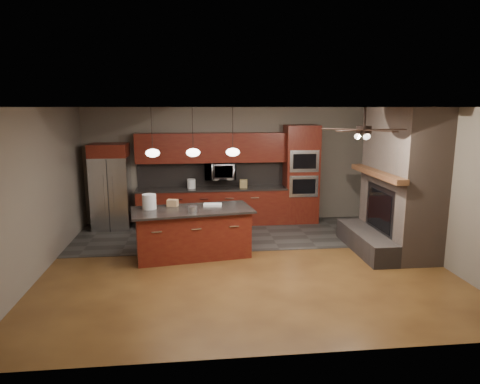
{
  "coord_description": "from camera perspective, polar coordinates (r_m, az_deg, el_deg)",
  "views": [
    {
      "loc": [
        -0.89,
        -7.37,
        2.8
      ],
      "look_at": [
        -0.02,
        0.6,
        1.2
      ],
      "focal_mm": 32.0,
      "sensor_mm": 36.0,
      "label": 1
    }
  ],
  "objects": [
    {
      "name": "ceiling",
      "position": [
        7.42,
        0.69,
        11.25
      ],
      "size": [
        7.0,
        6.0,
        0.02
      ],
      "primitive_type": "cube",
      "color": "white",
      "rests_on": "back_wall"
    },
    {
      "name": "microwave",
      "position": [
        10.25,
        -2.71,
        2.82
      ],
      "size": [
        0.73,
        0.41,
        0.5
      ],
      "primitive_type": "imported",
      "color": "silver",
      "rests_on": "back_cabinetry"
    },
    {
      "name": "slate_tile_patch",
      "position": [
        9.63,
        -0.64,
        -5.62
      ],
      "size": [
        7.0,
        2.4,
        0.01
      ],
      "primitive_type": "cube",
      "color": "#35332F",
      "rests_on": "ground"
    },
    {
      "name": "back_wall",
      "position": [
        10.5,
        -1.3,
        3.59
      ],
      "size": [
        7.0,
        0.02,
        2.8
      ],
      "primitive_type": "cube",
      "color": "#6B6456",
      "rests_on": "ground"
    },
    {
      "name": "ground",
      "position": [
        7.93,
        0.65,
        -9.41
      ],
      "size": [
        7.0,
        7.0,
        0.0
      ],
      "primitive_type": "plane",
      "color": "brown",
      "rests_on": "ground"
    },
    {
      "name": "paint_tray",
      "position": [
        8.31,
        -3.68,
        -1.72
      ],
      "size": [
        0.37,
        0.27,
        0.04
      ],
      "primitive_type": "cube",
      "rotation": [
        0.0,
        0.0,
        -0.08
      ],
      "color": "white",
      "rests_on": "kitchen_island"
    },
    {
      "name": "counter_box",
      "position": [
        10.25,
        0.48,
        1.13
      ],
      "size": [
        0.19,
        0.16,
        0.2
      ],
      "primitive_type": "cube",
      "rotation": [
        0.0,
        0.0,
        -0.13
      ],
      "color": "#9C8550",
      "rests_on": "back_cabinetry"
    },
    {
      "name": "pendant_center",
      "position": [
        8.11,
        -6.27,
        5.28
      ],
      "size": [
        0.26,
        0.26,
        0.92
      ],
      "color": "black",
      "rests_on": "ceiling"
    },
    {
      "name": "counter_bucket",
      "position": [
        10.23,
        -6.5,
        1.11
      ],
      "size": [
        0.21,
        0.21,
        0.22
      ],
      "primitive_type": "cylinder",
      "rotation": [
        0.0,
        0.0,
        0.05
      ],
      "color": "white",
      "rests_on": "back_cabinetry"
    },
    {
      "name": "fireplace_column",
      "position": [
        8.84,
        20.29,
        0.76
      ],
      "size": [
        1.3,
        2.1,
        2.8
      ],
      "color": "#776155",
      "rests_on": "ground"
    },
    {
      "name": "left_wall",
      "position": [
        7.94,
        -25.28,
        0.01
      ],
      "size": [
        0.02,
        6.0,
        2.8
      ],
      "primitive_type": "cube",
      "color": "#6B6456",
      "rests_on": "ground"
    },
    {
      "name": "white_bucket",
      "position": [
        8.19,
        -12.01,
        -1.27
      ],
      "size": [
        0.28,
        0.28,
        0.28
      ],
      "primitive_type": "cylinder",
      "rotation": [
        0.0,
        0.0,
        -0.1
      ],
      "color": "silver",
      "rests_on": "kitchen_island"
    },
    {
      "name": "right_wall",
      "position": [
        8.69,
        24.23,
        0.99
      ],
      "size": [
        0.02,
        6.0,
        2.8
      ],
      "primitive_type": "cube",
      "color": "#6B6456",
      "rests_on": "ground"
    },
    {
      "name": "oven_tower",
      "position": [
        10.52,
        8.13,
        2.34
      ],
      "size": [
        0.8,
        0.63,
        2.38
      ],
      "color": "#622212",
      "rests_on": "ground"
    },
    {
      "name": "cardboard_box",
      "position": [
        8.35,
        -8.98,
        -1.45
      ],
      "size": [
        0.23,
        0.19,
        0.13
      ],
      "primitive_type": "cube",
      "rotation": [
        0.0,
        0.0,
        -0.27
      ],
      "color": "tan",
      "rests_on": "kitchen_island"
    },
    {
      "name": "paint_can",
      "position": [
        7.82,
        -6.33,
        -2.3
      ],
      "size": [
        0.21,
        0.21,
        0.11
      ],
      "primitive_type": "cylinder",
      "rotation": [
        0.0,
        0.0,
        0.29
      ],
      "color": "silver",
      "rests_on": "kitchen_island"
    },
    {
      "name": "pendant_right",
      "position": [
        8.15,
        -0.97,
        5.37
      ],
      "size": [
        0.26,
        0.26,
        0.92
      ],
      "color": "black",
      "rests_on": "ceiling"
    },
    {
      "name": "refrigerator",
      "position": [
        10.33,
        -16.84,
        0.69
      ],
      "size": [
        0.84,
        0.75,
        1.99
      ],
      "color": "silver",
      "rests_on": "ground"
    },
    {
      "name": "ceiling_fan",
      "position": [
        7.11,
        16.21,
        8.05
      ],
      "size": [
        1.27,
        1.33,
        0.41
      ],
      "color": "black",
      "rests_on": "ceiling"
    },
    {
      "name": "kitchen_island",
      "position": [
        8.21,
        -6.32,
        -5.34
      ],
      "size": [
        2.36,
        1.35,
        0.92
      ],
      "rotation": [
        0.0,
        0.0,
        0.15
      ],
      "color": "#622212",
      "rests_on": "ground"
    },
    {
      "name": "back_cabinetry",
      "position": [
        10.3,
        -3.8,
        0.56
      ],
      "size": [
        3.59,
        0.64,
        2.2
      ],
      "color": "#622212",
      "rests_on": "ground"
    },
    {
      "name": "pendant_left",
      "position": [
        8.15,
        -11.57,
        5.14
      ],
      "size": [
        0.26,
        0.26,
        0.92
      ],
      "color": "black",
      "rests_on": "ceiling"
    }
  ]
}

